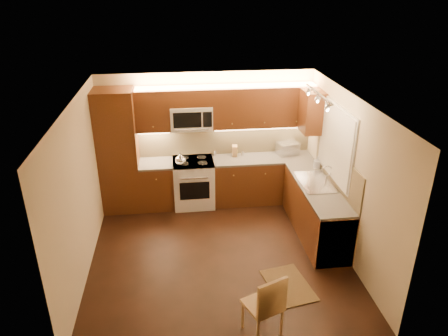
{
  "coord_description": "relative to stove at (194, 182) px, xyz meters",
  "views": [
    {
      "loc": [
        -0.58,
        -5.58,
        4.07
      ],
      "look_at": [
        0.15,
        0.55,
        1.25
      ],
      "focal_mm": 33.86,
      "sensor_mm": 36.0,
      "label": 1
    }
  ],
  "objects": [
    {
      "name": "spice_jar_b",
      "position": [
        0.44,
        0.26,
        0.49
      ],
      "size": [
        0.04,
        0.04,
        0.09
      ],
      "primitive_type": "cylinder",
      "rotation": [
        0.0,
        0.0,
        -0.06
      ],
      "color": "brown",
      "rests_on": "counter_back_right"
    },
    {
      "name": "dishwasher",
      "position": [
        2.0,
        -1.98,
        -0.03
      ],
      "size": [
        0.58,
        0.6,
        0.84
      ],
      "primitive_type": "cube",
      "color": "silver",
      "rests_on": "floor"
    },
    {
      "name": "upper_cab_right_corner",
      "position": [
        2.12,
        -0.28,
        1.42
      ],
      "size": [
        0.35,
        0.5,
        0.75
      ],
      "primitive_type": "cube",
      "color": "#42260E",
      "rests_on": "wall_right"
    },
    {
      "name": "backsplash_back",
      "position": [
        0.65,
        0.31,
        0.74
      ],
      "size": [
        3.3,
        0.02,
        0.6
      ],
      "primitive_type": "cube",
      "color": "tan",
      "rests_on": "wall_back"
    },
    {
      "name": "spice_jar_d",
      "position": [
        0.86,
        0.26,
        0.48
      ],
      "size": [
        0.05,
        0.05,
        0.09
      ],
      "primitive_type": "cylinder",
      "rotation": [
        0.0,
        0.0,
        -0.38
      ],
      "color": "#AD9333",
      "rests_on": "counter_back_right"
    },
    {
      "name": "knife_block",
      "position": [
        0.81,
        0.18,
        0.54
      ],
      "size": [
        0.11,
        0.16,
        0.21
      ],
      "primitive_type": "cube",
      "rotation": [
        0.0,
        0.0,
        -0.11
      ],
      "color": "#9C6E46",
      "rests_on": "counter_back_right"
    },
    {
      "name": "upper_cab_bridge",
      "position": [
        0.0,
        0.15,
        1.63
      ],
      "size": [
        0.76,
        0.35,
        0.31
      ],
      "primitive_type": "cube",
      "color": "#42260E",
      "rests_on": "wall_back"
    },
    {
      "name": "microwave",
      "position": [
        0.0,
        0.14,
        1.26
      ],
      "size": [
        0.76,
        0.38,
        0.44
      ],
      "primitive_type": null,
      "color": "silver",
      "rests_on": "wall_back"
    },
    {
      "name": "faucet",
      "position": [
        2.18,
        -1.12,
        0.59
      ],
      "size": [
        0.2,
        0.04,
        0.3
      ],
      "primitive_type": null,
      "color": "silver",
      "rests_on": "counter_right"
    },
    {
      "name": "rug",
      "position": [
        1.21,
        -2.58,
        -0.45
      ],
      "size": [
        0.71,
        0.94,
        0.01
      ],
      "primitive_type": "cube",
      "rotation": [
        0.0,
        0.0,
        0.19
      ],
      "color": "black",
      "rests_on": "floor"
    },
    {
      "name": "base_cab_back_right",
      "position": [
        1.34,
        0.02,
        -0.03
      ],
      "size": [
        1.92,
        0.6,
        0.86
      ],
      "primitive_type": "cube",
      "color": "#42260E",
      "rests_on": "floor"
    },
    {
      "name": "counter_back_right",
      "position": [
        1.34,
        0.02,
        0.42
      ],
      "size": [
        1.92,
        0.6,
        0.04
      ],
      "primitive_type": "cube",
      "color": "#363431",
      "rests_on": "base_cab_back_right"
    },
    {
      "name": "upper_cab_back_left",
      "position": [
        -0.69,
        0.15,
        1.42
      ],
      "size": [
        0.62,
        0.35,
        0.75
      ],
      "primitive_type": "cube",
      "color": "#42260E",
      "rests_on": "wall_back"
    },
    {
      "name": "counter_back_left",
      "position": [
        -0.69,
        0.02,
        0.42
      ],
      "size": [
        0.62,
        0.6,
        0.04
      ],
      "primitive_type": "cube",
      "color": "#363431",
      "rests_on": "base_cab_back_left"
    },
    {
      "name": "kettle",
      "position": [
        -0.24,
        -0.14,
        0.57
      ],
      "size": [
        0.19,
        0.19,
        0.22
      ],
      "primitive_type": null,
      "rotation": [
        0.0,
        0.0,
        0.02
      ],
      "color": "silver",
      "rests_on": "stove"
    },
    {
      "name": "toaster_oven",
      "position": [
        1.84,
        0.15,
        0.56
      ],
      "size": [
        0.45,
        0.38,
        0.24
      ],
      "primitive_type": "cube",
      "rotation": [
        0.0,
        0.0,
        0.22
      ],
      "color": "silver",
      "rests_on": "counter_back_right"
    },
    {
      "name": "wall_right",
      "position": [
        2.3,
        -1.68,
        0.79
      ],
      "size": [
        0.01,
        4.0,
        2.5
      ],
      "primitive_type": "cube",
      "color": "#C0AF8C",
      "rests_on": "ground"
    },
    {
      "name": "window_blinds",
      "position": [
        2.27,
        -1.12,
        1.14
      ],
      "size": [
        0.02,
        1.36,
        1.16
      ],
      "primitive_type": "cube",
      "color": "silver",
      "rests_on": "wall_right"
    },
    {
      "name": "spice_jar_c",
      "position": [
        0.96,
        0.17,
        0.48
      ],
      "size": [
        0.06,
        0.06,
        0.09
      ],
      "primitive_type": "cylinder",
      "rotation": [
        0.0,
        0.0,
        -0.41
      ],
      "color": "silver",
      "rests_on": "counter_back_right"
    },
    {
      "name": "soap_bottle",
      "position": [
        2.2,
        -0.56,
        0.55
      ],
      "size": [
        0.1,
        0.1,
        0.22
      ],
      "primitive_type": "imported",
      "rotation": [
        0.0,
        0.0,
        -0.01
      ],
      "color": "silver",
      "rests_on": "counter_right"
    },
    {
      "name": "window_frame",
      "position": [
        2.29,
        -1.12,
        1.14
      ],
      "size": [
        0.03,
        1.44,
        1.24
      ],
      "primitive_type": "cube",
      "color": "silver",
      "rests_on": "wall_right"
    },
    {
      "name": "pantry",
      "position": [
        -1.35,
        0.02,
        0.69
      ],
      "size": [
        0.7,
        0.6,
        2.3
      ],
      "primitive_type": "cube",
      "color": "#42260E",
      "rests_on": "floor"
    },
    {
      "name": "wall_left",
      "position": [
        -1.7,
        -1.68,
        0.79
      ],
      "size": [
        0.01,
        4.0,
        2.5
      ],
      "primitive_type": "cube",
      "color": "#C0AF8C",
      "rests_on": "ground"
    },
    {
      "name": "floor",
      "position": [
        0.3,
        -1.68,
        -0.46
      ],
      "size": [
        4.0,
        4.0,
        0.01
      ],
      "primitive_type": "cube",
      "color": "black",
      "rests_on": "ground"
    },
    {
      "name": "dining_chair",
      "position": [
        0.65,
        -3.38,
        -0.0
      ],
      "size": [
        0.52,
        0.52,
        0.91
      ],
      "primitive_type": null,
      "rotation": [
        0.0,
        0.0,
        0.39
      ],
      "color": "#9C6E46",
      "rests_on": "floor"
    },
    {
      "name": "upper_cab_back_right",
      "position": [
        1.34,
        0.15,
        1.42
      ],
      "size": [
        1.92,
        0.35,
        0.75
      ],
      "primitive_type": "cube",
      "color": "#42260E",
      "rests_on": "wall_back"
    },
    {
      "name": "track_light_bar",
      "position": [
        1.85,
        -1.27,
        2.0
      ],
      "size": [
        0.04,
        1.2,
        0.03
      ],
      "primitive_type": "cube",
      "color": "silver",
      "rests_on": "ceiling"
    },
    {
      "name": "stove",
      "position": [
        0.0,
        0.0,
        0.0
      ],
      "size": [
        0.76,
        0.65,
        0.92
      ],
      "primitive_type": null,
      "color": "silver",
      "rests_on": "floor"
    },
    {
      "name": "counter_right",
      "position": [
        2.0,
        -1.28,
        0.42
      ],
      "size": [
        0.6,
        2.0,
        0.04
      ],
      "primitive_type": "cube",
      "color": "#363431",
      "rests_on": "base_cab_right"
    },
    {
      "name": "wall_front",
      "position": [
        0.3,
        -3.67,
        0.79
      ],
      "size": [
        4.0,
        0.01,
        2.5
      ],
      "primitive_type": "cube",
      "color": "#C0AF8C",
      "rests_on": "ground"
    },
    {
      "name": "ceiling",
      "position": [
        0.3,
        -1.68,
        2.04
      ],
      "size": [
        4.0,
        4.0,
        0.01
      ],
      "primitive_type": "cube",
      "color": "beige",
      "rests_on": "ground"
    },
    {
      "name": "base_cab_right",
      "position": [
        2.0,
        -1.28,
        -0.03
      ],
      "size": [
        0.6,
        2.0,
        0.86
      ],
      "primitive_type": "cube",
      "color": "#42260E",
      "rests_on": "floor"
    },
    {
      "name": "sink",
      "position": [
        2.0,
        -1.12,
        0.52
      ],
      "size": [
        0.52,
        0.86,
        0.15
      ],
      "primitive_type": null,
      "color": "silver",
      "rests_on": "counter_right"
    },
    {
      "name": "backsplash_right",
      "position": [
        2.29,
        -1.28,
        0.74
      ],
      "size": [
        0.02,
        2.0,
        0.6
      ],
      "primitive_type": "cube",
      "color": "tan",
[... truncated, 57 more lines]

